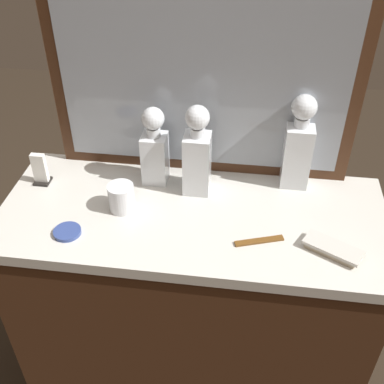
{
  "coord_description": "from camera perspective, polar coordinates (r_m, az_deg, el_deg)",
  "views": [
    {
      "loc": [
        0.15,
        -1.11,
        1.91
      ],
      "look_at": [
        0.0,
        0.0,
        1.03
      ],
      "focal_mm": 44.76,
      "sensor_mm": 36.0,
      "label": 1
    }
  ],
  "objects": [
    {
      "name": "ground_plane",
      "position": [
        2.21,
        0.0,
        -21.47
      ],
      "size": [
        6.0,
        6.0,
        0.0
      ],
      "primitive_type": "plane",
      "color": "#2D2319"
    },
    {
      "name": "crystal_decanter_left",
      "position": [
        1.5,
        0.49,
        4.05
      ],
      "size": [
        0.08,
        0.08,
        0.3
      ],
      "color": "white",
      "rests_on": "dresser"
    },
    {
      "name": "crystal_decanter_front",
      "position": [
        1.56,
        12.46,
        4.93
      ],
      "size": [
        0.09,
        0.09,
        0.32
      ],
      "color": "white",
      "rests_on": "dresser"
    },
    {
      "name": "napkin_holder",
      "position": [
        1.65,
        -17.62,
        2.42
      ],
      "size": [
        0.05,
        0.05,
        0.11
      ],
      "color": "black",
      "rests_on": "dresser"
    },
    {
      "name": "dresser",
      "position": [
        1.82,
        0.0,
        -13.85
      ],
      "size": [
        1.2,
        0.52,
        0.95
      ],
      "color": "#472816",
      "rests_on": "ground_plane"
    },
    {
      "name": "tortoiseshell_comb",
      "position": [
        1.39,
        8.01,
        -5.78
      ],
      "size": [
        0.14,
        0.07,
        0.01
      ],
      "color": "brown",
      "rests_on": "dresser"
    },
    {
      "name": "dresser_mirror",
      "position": [
        1.48,
        1.28,
        14.85
      ],
      "size": [
        0.97,
        0.03,
        0.75
      ],
      "color": "#472816",
      "rests_on": "dresser"
    },
    {
      "name": "porcelain_dish",
      "position": [
        1.45,
        -14.64,
        -4.62
      ],
      "size": [
        0.08,
        0.08,
        0.01
      ],
      "color": "#33478C",
      "rests_on": "dresser"
    },
    {
      "name": "silver_brush_right",
      "position": [
        1.4,
        16.41,
        -6.53
      ],
      "size": [
        0.17,
        0.13,
        0.02
      ],
      "color": "#B7A88C",
      "rests_on": "dresser"
    },
    {
      "name": "crystal_decanter_rear",
      "position": [
        1.55,
        -4.46,
        4.69
      ],
      "size": [
        0.08,
        0.08,
        0.27
      ],
      "color": "white",
      "rests_on": "dresser"
    },
    {
      "name": "crystal_tumbler_far_right",
      "position": [
        1.48,
        -8.4,
        -0.77
      ],
      "size": [
        0.08,
        0.08,
        0.09
      ],
      "color": "white",
      "rests_on": "dresser"
    }
  ]
}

